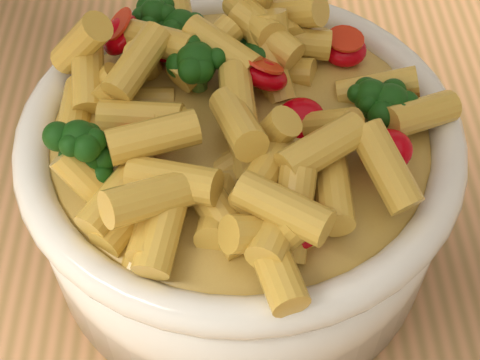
{
  "coord_description": "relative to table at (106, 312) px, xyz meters",
  "views": [
    {
      "loc": [
        0.1,
        -0.26,
        1.3
      ],
      "look_at": [
        0.11,
        0.01,
        0.96
      ],
      "focal_mm": 50.0,
      "sensor_mm": 36.0,
      "label": 1
    }
  ],
  "objects": [
    {
      "name": "table",
      "position": [
        0.0,
        0.0,
        0.0
      ],
      "size": [
        1.2,
        0.8,
        0.9
      ],
      "color": "#BC7F50",
      "rests_on": "ground"
    },
    {
      "name": "serving_bowl",
      "position": [
        0.11,
        0.01,
        0.16
      ],
      "size": [
        0.27,
        0.27,
        0.12
      ],
      "color": "white",
      "rests_on": "table"
    },
    {
      "name": "pasta_salad",
      "position": [
        0.11,
        0.01,
        0.23
      ],
      "size": [
        0.21,
        0.21,
        0.05
      ],
      "color": "gold",
      "rests_on": "serving_bowl"
    }
  ]
}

